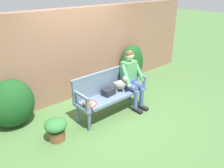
% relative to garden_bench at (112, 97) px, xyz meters
% --- Properties ---
extents(ground_plane, '(40.00, 40.00, 0.00)m').
position_rel_garden_bench_xyz_m(ground_plane, '(0.00, 0.00, -0.42)').
color(ground_plane, '#4C753D').
extents(brick_garden_fence, '(8.00, 0.30, 2.20)m').
position_rel_garden_bench_xyz_m(brick_garden_fence, '(0.00, 1.37, 0.68)').
color(brick_garden_fence, '#936651').
rests_on(brick_garden_fence, ground).
extents(hedge_bush_mid_left, '(0.92, 0.80, 1.00)m').
position_rel_garden_bench_xyz_m(hedge_bush_mid_left, '(-1.83, 1.01, 0.09)').
color(hedge_bush_mid_left, '#194C1E').
rests_on(hedge_bush_mid_left, ground).
extents(hedge_bush_mid_right, '(0.82, 0.51, 1.09)m').
position_rel_garden_bench_xyz_m(hedge_bush_mid_right, '(1.67, 1.03, 0.13)').
color(hedge_bush_mid_right, '#194C1E').
rests_on(hedge_bush_mid_right, ground).
extents(garden_bench, '(1.70, 0.52, 0.48)m').
position_rel_garden_bench_xyz_m(garden_bench, '(0.00, 0.00, 0.00)').
color(garden_bench, slate).
rests_on(garden_bench, ground).
extents(bench_backrest, '(1.74, 0.06, 0.50)m').
position_rel_garden_bench_xyz_m(bench_backrest, '(0.00, 0.23, 0.32)').
color(bench_backrest, slate).
rests_on(bench_backrest, garden_bench).
extents(bench_armrest_left_end, '(0.06, 0.52, 0.28)m').
position_rel_garden_bench_xyz_m(bench_armrest_left_end, '(-0.81, -0.09, 0.26)').
color(bench_armrest_left_end, slate).
rests_on(bench_armrest_left_end, garden_bench).
extents(bench_armrest_right_end, '(0.06, 0.52, 0.28)m').
position_rel_garden_bench_xyz_m(bench_armrest_right_end, '(0.81, -0.09, 0.26)').
color(bench_armrest_right_end, slate).
rests_on(bench_armrest_right_end, garden_bench).
extents(person_seated, '(0.56, 0.66, 1.35)m').
position_rel_garden_bench_xyz_m(person_seated, '(0.57, -0.02, 0.33)').
color(person_seated, black).
rests_on(person_seated, ground).
extents(dog_on_bench, '(0.33, 0.32, 0.37)m').
position_rel_garden_bench_xyz_m(dog_on_bench, '(0.26, -0.01, 0.25)').
color(dog_on_bench, gray).
rests_on(dog_on_bench, garden_bench).
extents(tennis_racket, '(0.39, 0.57, 0.03)m').
position_rel_garden_bench_xyz_m(tennis_racket, '(-0.64, -0.05, 0.07)').
color(tennis_racket, red).
rests_on(tennis_racket, garden_bench).
extents(baseball_glove, '(0.24, 0.20, 0.09)m').
position_rel_garden_bench_xyz_m(baseball_glove, '(-0.68, -0.03, 0.11)').
color(baseball_glove, '#9E6B2D').
rests_on(baseball_glove, garden_bench).
extents(sports_bag, '(0.30, 0.23, 0.14)m').
position_rel_garden_bench_xyz_m(sports_bag, '(-0.07, 0.04, 0.13)').
color(sports_bag, '#232328').
rests_on(sports_bag, garden_bench).
extents(potted_plant, '(0.42, 0.42, 0.44)m').
position_rel_garden_bench_xyz_m(potted_plant, '(-1.41, -0.03, -0.16)').
color(potted_plant, brown).
rests_on(potted_plant, ground).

